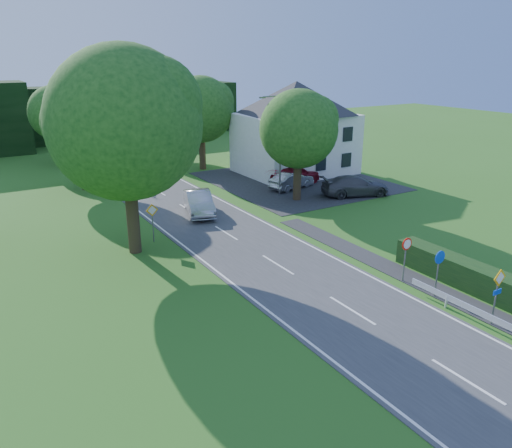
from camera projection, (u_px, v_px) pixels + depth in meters
road at (259, 253)px, 28.91m from camera, size 7.00×80.00×0.04m
parking_pad at (296, 181)px, 45.33m from camera, size 14.00×16.00×0.04m
line_edge_left at (208, 264)px, 27.30m from camera, size 0.12×80.00×0.01m
line_edge_right at (304, 242)px, 30.51m from camera, size 0.12×80.00×0.01m
line_centre at (259, 253)px, 28.90m from camera, size 0.12×80.00×0.01m
tree_main at (127, 153)px, 27.31m from camera, size 9.40×9.40×11.64m
tree_left_far at (80, 139)px, 41.21m from camera, size 7.00×7.00×8.58m
tree_right_far at (201, 123)px, 48.66m from camera, size 7.40×7.40×9.09m
tree_left_back at (58, 125)px, 51.23m from camera, size 6.60×6.60×8.07m
tree_right_back at (162, 123)px, 54.88m from camera, size 6.20×6.20×7.56m
tree_right_mid at (298, 146)px, 38.18m from camera, size 7.00×7.00×8.58m
treeline_right at (133, 111)px, 68.87m from camera, size 30.00×5.00×7.00m
house_white at (296, 127)px, 47.32m from camera, size 10.60×8.40×8.60m
streetlight at (279, 140)px, 39.52m from camera, size 2.03×0.18×8.00m
sign_priority_right at (498, 287)px, 20.75m from camera, size 0.78×0.09×2.59m
sign_roundabout at (439, 265)px, 23.22m from camera, size 0.64×0.08×2.37m
sign_speed_limit at (406, 249)px, 24.79m from camera, size 0.64×0.11×2.37m
sign_priority_left at (152, 215)px, 30.16m from camera, size 0.78×0.09×2.44m
moving_car at (199, 203)px, 35.78m from camera, size 3.11×5.26×1.64m
motorcycle at (148, 187)px, 41.28m from camera, size 1.26×2.00×0.99m
parked_car_red at (295, 175)px, 43.73m from camera, size 5.33×3.10×1.70m
parked_car_silver_a at (292, 180)px, 42.54m from camera, size 4.50×2.41×1.41m
parked_car_grey at (355, 186)px, 40.43m from camera, size 5.95×3.93×1.60m
parasol at (276, 180)px, 41.85m from camera, size 1.99×2.03×1.82m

